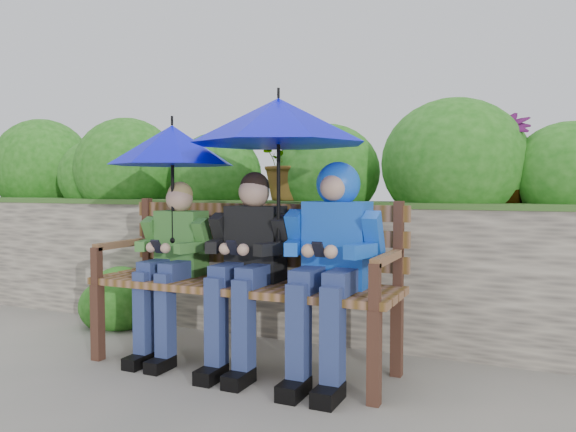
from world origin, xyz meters
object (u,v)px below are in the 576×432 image
at_px(boy_middle, 248,258).
at_px(park_bench, 247,271).
at_px(umbrella_right, 278,121).
at_px(boy_left, 173,257).
at_px(boy_right, 332,250).
at_px(umbrella_left, 172,145).

bearing_deg(boy_middle, park_bench, 119.25).
height_order(park_bench, umbrella_right, umbrella_right).
relative_size(boy_left, boy_right, 0.91).
bearing_deg(umbrella_left, boy_left, -71.97).
bearing_deg(boy_right, boy_middle, -179.12).
distance_m(park_bench, umbrella_right, 0.97).
relative_size(park_bench, umbrella_left, 2.37).
xyz_separation_m(boy_left, umbrella_right, (0.78, -0.01, 0.85)).
height_order(park_bench, boy_left, boy_left).
bearing_deg(boy_left, umbrella_right, -0.97).
relative_size(boy_middle, umbrella_right, 1.16).
xyz_separation_m(boy_right, umbrella_left, (-1.12, 0.02, 0.64)).
height_order(boy_middle, umbrella_right, umbrella_right).
bearing_deg(umbrella_right, boy_right, 2.66).
xyz_separation_m(boy_middle, umbrella_left, (-0.57, 0.02, 0.71)).
bearing_deg(boy_left, boy_right, 0.12).
distance_m(boy_middle, umbrella_left, 0.91).
bearing_deg(boy_middle, boy_right, 0.88).
xyz_separation_m(boy_middle, boy_right, (0.55, 0.01, 0.07)).
xyz_separation_m(park_bench, boy_middle, (0.06, -0.10, 0.10)).
bearing_deg(boy_left, boy_middle, -0.62).
height_order(park_bench, umbrella_left, umbrella_left).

